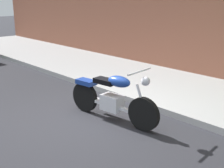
{
  "coord_description": "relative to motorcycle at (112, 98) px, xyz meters",
  "views": [
    {
      "loc": [
        4.57,
        -3.62,
        2.51
      ],
      "look_at": [
        0.27,
        0.36,
        0.77
      ],
      "focal_mm": 49.09,
      "sensor_mm": 36.0,
      "label": 1
    }
  ],
  "objects": [
    {
      "name": "ground_plane",
      "position": [
        -0.27,
        -0.37,
        -0.48
      ],
      "size": [
        60.0,
        60.0,
        0.0
      ],
      "primitive_type": "plane",
      "color": "#28282D"
    },
    {
      "name": "sidewalk",
      "position": [
        -0.27,
        2.55,
        -0.41
      ],
      "size": [
        24.99,
        3.11,
        0.14
      ],
      "primitive_type": "cube",
      "color": "#989898",
      "rests_on": "ground"
    },
    {
      "name": "motorcycle",
      "position": [
        0.0,
        0.0,
        0.0
      ],
      "size": [
        2.21,
        0.7,
        1.16
      ],
      "color": "black",
      "rests_on": "ground"
    }
  ]
}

